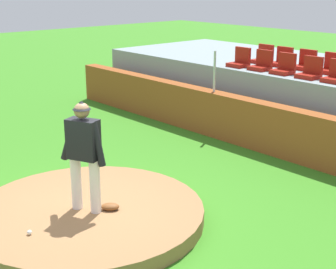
{
  "coord_description": "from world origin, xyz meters",
  "views": [
    {
      "loc": [
        6.58,
        -4.03,
        3.86
      ],
      "look_at": [
        0.0,
        1.78,
        1.15
      ],
      "focal_mm": 53.99,
      "sensor_mm": 36.0,
      "label": 1
    }
  ],
  "objects_px": {
    "baseball": "(29,232)",
    "stadium_chair_7": "(263,57)",
    "pitcher": "(84,148)",
    "stadium_chair_1": "(262,64)",
    "stadium_chair_8": "(282,60)",
    "stadium_chair_3": "(310,71)",
    "stadium_chair_9": "(305,63)",
    "fielding_glove": "(110,207)",
    "stadium_chair_2": "(284,67)",
    "stadium_chair_10": "(331,67)",
    "stadium_chair_0": "(240,61)"
  },
  "relations": [
    {
      "from": "baseball",
      "to": "stadium_chair_7",
      "type": "relative_size",
      "value": 0.15
    },
    {
      "from": "pitcher",
      "to": "stadium_chair_1",
      "type": "bearing_deg",
      "value": 79.54
    },
    {
      "from": "stadium_chair_8",
      "to": "stadium_chair_3",
      "type": "bearing_deg",
      "value": 148.39
    },
    {
      "from": "stadium_chair_8",
      "to": "stadium_chair_9",
      "type": "xyz_separation_m",
      "value": [
        0.7,
        0.02,
        0.0
      ]
    },
    {
      "from": "pitcher",
      "to": "stadium_chair_9",
      "type": "distance_m",
      "value": 7.21
    },
    {
      "from": "fielding_glove",
      "to": "stadium_chair_3",
      "type": "relative_size",
      "value": 0.6
    },
    {
      "from": "baseball",
      "to": "stadium_chair_3",
      "type": "bearing_deg",
      "value": 91.47
    },
    {
      "from": "stadium_chair_2",
      "to": "stadium_chair_10",
      "type": "distance_m",
      "value": 1.16
    },
    {
      "from": "stadium_chair_3",
      "to": "stadium_chair_7",
      "type": "xyz_separation_m",
      "value": [
        -2.11,
        0.93,
        0.0
      ]
    },
    {
      "from": "pitcher",
      "to": "stadium_chair_10",
      "type": "bearing_deg",
      "value": 66.59
    },
    {
      "from": "stadium_chair_1",
      "to": "stadium_chair_2",
      "type": "height_order",
      "value": "same"
    },
    {
      "from": "stadium_chair_1",
      "to": "stadium_chair_8",
      "type": "height_order",
      "value": "same"
    },
    {
      "from": "pitcher",
      "to": "stadium_chair_8",
      "type": "xyz_separation_m",
      "value": [
        -1.49,
        7.14,
        0.48
      ]
    },
    {
      "from": "pitcher",
      "to": "stadium_chair_1",
      "type": "height_order",
      "value": "stadium_chair_1"
    },
    {
      "from": "stadium_chair_10",
      "to": "stadium_chair_1",
      "type": "bearing_deg",
      "value": 31.53
    },
    {
      "from": "baseball",
      "to": "stadium_chair_3",
      "type": "xyz_separation_m",
      "value": [
        -0.19,
        7.33,
        1.51
      ]
    },
    {
      "from": "stadium_chair_7",
      "to": "stadium_chair_10",
      "type": "relative_size",
      "value": 1.0
    },
    {
      "from": "stadium_chair_3",
      "to": "stadium_chair_10",
      "type": "height_order",
      "value": "same"
    },
    {
      "from": "fielding_glove",
      "to": "stadium_chair_8",
      "type": "relative_size",
      "value": 0.6
    },
    {
      "from": "pitcher",
      "to": "stadium_chair_9",
      "type": "relative_size",
      "value": 3.66
    },
    {
      "from": "stadium_chair_3",
      "to": "stadium_chair_8",
      "type": "xyz_separation_m",
      "value": [
        -1.46,
        0.9,
        0.0
      ]
    },
    {
      "from": "stadium_chair_9",
      "to": "stadium_chair_10",
      "type": "xyz_separation_m",
      "value": [
        0.74,
        -0.01,
        0.0
      ]
    },
    {
      "from": "stadium_chair_2",
      "to": "stadium_chair_3",
      "type": "bearing_deg",
      "value": 179.78
    },
    {
      "from": "stadium_chair_0",
      "to": "stadium_chair_1",
      "type": "height_order",
      "value": "same"
    },
    {
      "from": "stadium_chair_10",
      "to": "stadium_chair_7",
      "type": "bearing_deg",
      "value": -0.77
    },
    {
      "from": "pitcher",
      "to": "baseball",
      "type": "xyz_separation_m",
      "value": [
        0.15,
        -1.09,
        -1.02
      ]
    },
    {
      "from": "stadium_chair_3",
      "to": "stadium_chair_0",
      "type": "bearing_deg",
      "value": 0.15
    },
    {
      "from": "baseball",
      "to": "stadium_chair_9",
      "type": "relative_size",
      "value": 0.15
    },
    {
      "from": "stadium_chair_8",
      "to": "stadium_chair_10",
      "type": "height_order",
      "value": "same"
    },
    {
      "from": "pitcher",
      "to": "stadium_chair_8",
      "type": "distance_m",
      "value": 7.31
    },
    {
      "from": "stadium_chair_0",
      "to": "stadium_chair_10",
      "type": "height_order",
      "value": "same"
    },
    {
      "from": "pitcher",
      "to": "stadium_chair_2",
      "type": "height_order",
      "value": "stadium_chair_2"
    },
    {
      "from": "stadium_chair_9",
      "to": "baseball",
      "type": "bearing_deg",
      "value": 96.51
    },
    {
      "from": "stadium_chair_2",
      "to": "stadium_chair_10",
      "type": "xyz_separation_m",
      "value": [
        0.73,
        0.9,
        0.0
      ]
    },
    {
      "from": "stadium_chair_7",
      "to": "stadium_chair_8",
      "type": "xyz_separation_m",
      "value": [
        0.65,
        -0.03,
        0.0
      ]
    },
    {
      "from": "stadium_chair_7",
      "to": "stadium_chair_8",
      "type": "bearing_deg",
      "value": 177.23
    },
    {
      "from": "pitcher",
      "to": "stadium_chair_2",
      "type": "relative_size",
      "value": 3.66
    },
    {
      "from": "baseball",
      "to": "stadium_chair_3",
      "type": "relative_size",
      "value": 0.15
    },
    {
      "from": "stadium_chair_9",
      "to": "stadium_chair_10",
      "type": "relative_size",
      "value": 1.0
    },
    {
      "from": "stadium_chair_2",
      "to": "stadium_chair_9",
      "type": "relative_size",
      "value": 1.0
    },
    {
      "from": "stadium_chair_7",
      "to": "stadium_chair_10",
      "type": "distance_m",
      "value": 2.1
    },
    {
      "from": "pitcher",
      "to": "stadium_chair_9",
      "type": "bearing_deg",
      "value": 72.52
    },
    {
      "from": "baseball",
      "to": "stadium_chair_2",
      "type": "bearing_deg",
      "value": 97.2
    },
    {
      "from": "fielding_glove",
      "to": "stadium_chair_0",
      "type": "relative_size",
      "value": 0.6
    },
    {
      "from": "stadium_chair_1",
      "to": "stadium_chair_8",
      "type": "xyz_separation_m",
      "value": [
        -0.01,
        0.88,
        0.0
      ]
    },
    {
      "from": "fielding_glove",
      "to": "stadium_chair_3",
      "type": "xyz_separation_m",
      "value": [
        -0.29,
        5.95,
        1.49
      ]
    },
    {
      "from": "baseball",
      "to": "stadium_chair_0",
      "type": "height_order",
      "value": "stadium_chair_0"
    },
    {
      "from": "stadium_chair_7",
      "to": "stadium_chair_8",
      "type": "distance_m",
      "value": 0.65
    },
    {
      "from": "fielding_glove",
      "to": "stadium_chair_1",
      "type": "relative_size",
      "value": 0.6
    },
    {
      "from": "pitcher",
      "to": "stadium_chair_7",
      "type": "xyz_separation_m",
      "value": [
        -2.14,
        7.17,
        0.48
      ]
    }
  ]
}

